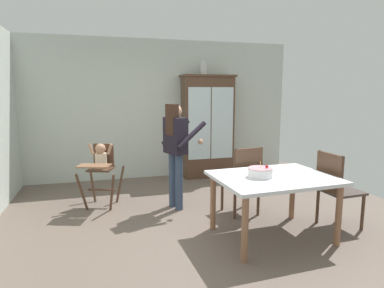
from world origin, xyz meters
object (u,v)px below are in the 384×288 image
object	(u,v)px
ceramic_vase	(203,69)
birthday_cake	(260,172)
adult_person	(176,143)
dining_chair_right_end	(335,185)
dining_chair_far_side	(244,176)
china_cabinet	(207,126)
high_chair_with_toddler	(101,163)
dining_table	(273,184)

from	to	relation	value
ceramic_vase	birthday_cake	distance (m)	3.21
adult_person	dining_chair_right_end	bearing A→B (deg)	-145.63
adult_person	birthday_cake	xyz separation A→B (m)	(0.69, -1.26, -0.17)
dining_chair_right_end	adult_person	bearing A→B (deg)	52.06
adult_person	dining_chair_far_side	xyz separation A→B (m)	(0.83, -0.54, -0.41)
birthday_cake	dining_chair_far_side	distance (m)	0.77
china_cabinet	dining_chair_far_side	distance (m)	2.24
birthday_cake	adult_person	bearing A→B (deg)	118.68
birthday_cake	dining_chair_far_side	bearing A→B (deg)	78.63
china_cabinet	ceramic_vase	size ratio (longest dim) A/B	7.50
adult_person	birthday_cake	world-z (taller)	adult_person
china_cabinet	birthday_cake	xyz separation A→B (m)	(-0.35, -2.90, -0.22)
china_cabinet	ceramic_vase	world-z (taller)	ceramic_vase
china_cabinet	birthday_cake	bearing A→B (deg)	-96.87
ceramic_vase	adult_person	distance (m)	2.23
high_chair_with_toddler	dining_table	size ratio (longest dim) A/B	0.69
dining_table	birthday_cake	size ratio (longest dim) A/B	4.90
adult_person	ceramic_vase	bearing A→B (deg)	-49.96
dining_table	dining_chair_right_end	xyz separation A→B (m)	(0.88, 0.03, -0.09)
birthday_cake	dining_table	bearing A→B (deg)	-3.30
dining_table	dining_chair_right_end	bearing A→B (deg)	2.26
birthday_cake	china_cabinet	bearing A→B (deg)	83.13
high_chair_with_toddler	dining_chair_far_side	world-z (taller)	dining_chair_far_side
china_cabinet	ceramic_vase	xyz separation A→B (m)	(-0.10, 0.00, 1.13)
birthday_cake	dining_chair_far_side	world-z (taller)	dining_chair_far_side
dining_chair_far_side	dining_chair_right_end	world-z (taller)	same
ceramic_vase	high_chair_with_toddler	bearing A→B (deg)	-147.68
ceramic_vase	high_chair_with_toddler	distance (m)	2.79
china_cabinet	dining_chair_right_end	bearing A→B (deg)	-76.29
ceramic_vase	dining_chair_far_side	bearing A→B (deg)	-92.77
high_chair_with_toddler	birthday_cake	bearing A→B (deg)	-24.59
birthday_cake	dining_chair_right_end	world-z (taller)	dining_chair_right_end
dining_chair_far_side	dining_chair_right_end	distance (m)	1.14
high_chair_with_toddler	dining_chair_right_end	size ratio (longest dim) A/B	0.99
high_chair_with_toddler	dining_chair_right_end	world-z (taller)	dining_chair_right_end
dining_table	adult_person	bearing A→B (deg)	124.03
ceramic_vase	high_chair_with_toddler	size ratio (longest dim) A/B	0.28
adult_person	dining_chair_right_end	xyz separation A→B (m)	(1.74, -1.23, -0.41)
dining_chair_right_end	birthday_cake	bearing A→B (deg)	88.74
ceramic_vase	birthday_cake	size ratio (longest dim) A/B	0.96
high_chair_with_toddler	adult_person	distance (m)	1.16
ceramic_vase	dining_table	bearing A→B (deg)	-91.63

